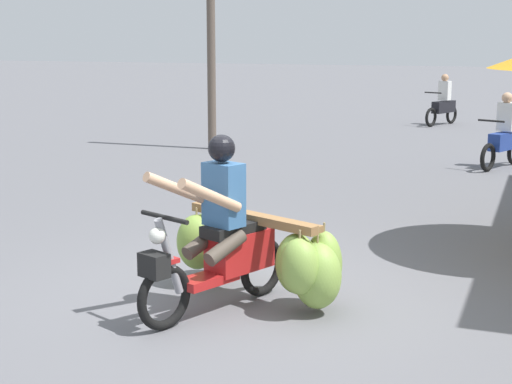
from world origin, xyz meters
name	(u,v)px	position (x,y,z in m)	size (l,w,h in m)	color
ground_plane	(253,300)	(0.00, 0.00, 0.00)	(120.00, 120.00, 0.00)	slate
motorbike_main_loaded	(251,249)	(0.01, -0.05, 0.50)	(1.87, 2.02, 1.58)	black
motorbike_distant_ahead_left	(443,104)	(-0.31, 15.58, 0.57)	(0.78, 1.53, 1.40)	black
motorbike_distant_ahead_right	(504,137)	(1.70, 8.67, 0.57)	(0.76, 1.53, 1.40)	black
utility_pole	(211,29)	(-4.39, 9.03, 2.56)	(0.18, 0.18, 5.11)	brown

